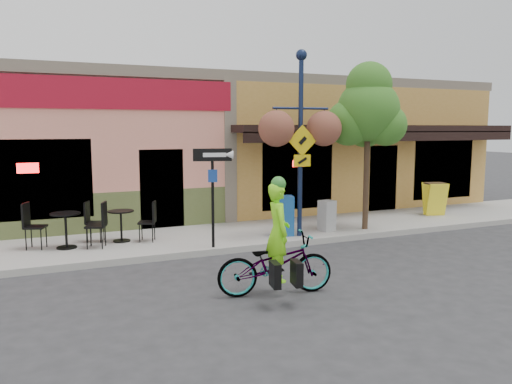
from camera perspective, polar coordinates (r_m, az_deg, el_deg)
ground at (r=12.02m, az=7.42°, el=-6.55°), size 90.00×90.00×0.00m
sidewalk at (r=13.72m, az=3.12°, el=-4.45°), size 24.00×3.00×0.15m
curb at (r=12.47m, az=6.12°, el=-5.68°), size 24.00×0.12×0.15m
building at (r=18.52m, az=-4.53°, el=5.38°), size 18.20×8.20×4.50m
bicycle at (r=8.71m, az=2.22°, el=-8.25°), size 2.13×1.07×1.07m
cyclist_rider at (r=8.65m, az=2.53°, el=-6.19°), size 0.51×0.68×1.70m
lamp_post at (r=12.49m, az=5.10°, el=5.44°), size 1.52×0.72×4.63m
one_way_sign at (r=11.37m, az=-4.96°, el=-0.73°), size 0.89×0.41×2.27m
cafe_set_left at (r=12.12m, az=-20.92°, el=-3.56°), size 1.97×1.43×1.07m
cafe_set_right at (r=12.44m, az=-15.17°, el=-3.25°), size 1.83×1.36×0.99m
newspaper_box_blue at (r=12.74m, az=3.22°, el=-2.70°), size 0.55×0.52×1.01m
newspaper_box_grey at (r=13.42m, az=8.10°, el=-2.69°), size 0.45×0.42×0.81m
street_tree at (r=13.66m, az=12.59°, el=5.18°), size 2.05×2.05×4.50m
sandwich_board at (r=16.46m, az=20.03°, el=-0.83°), size 0.72×0.61×1.03m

